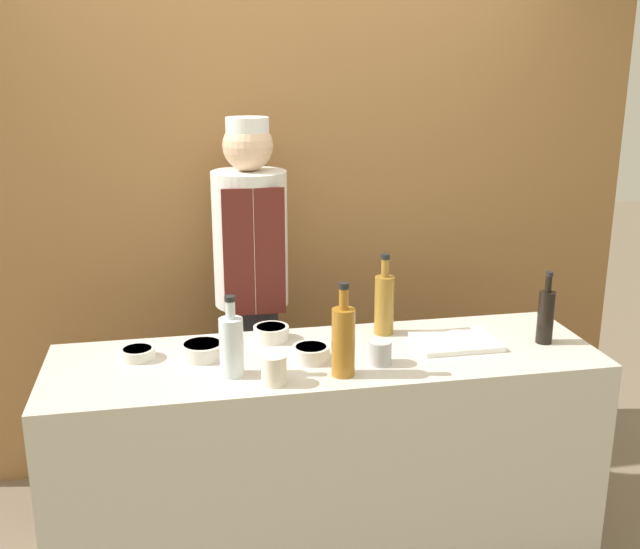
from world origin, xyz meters
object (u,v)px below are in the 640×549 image
at_px(chef_center, 252,297).
at_px(bottle_amber, 343,339).
at_px(sauce_bowl_red, 203,349).
at_px(bottle_clear, 231,345).
at_px(sauce_bowl_purple, 311,353).
at_px(cutting_board, 456,342).
at_px(cup_steel, 380,352).
at_px(cup_cream, 274,370).
at_px(bottle_soy, 546,315).
at_px(sauce_bowl_brown, 138,353).
at_px(bottle_vinegar, 384,303).
at_px(sauce_bowl_yellow, 271,332).

bearing_deg(chef_center, bottle_amber, -73.34).
bearing_deg(sauce_bowl_red, bottle_amber, -28.32).
relative_size(bottle_clear, chef_center, 0.17).
relative_size(sauce_bowl_red, sauce_bowl_purple, 1.21).
distance_m(sauce_bowl_purple, cutting_board, 0.59).
xyz_separation_m(sauce_bowl_purple, chef_center, (-0.15, 0.64, 0.02)).
bearing_deg(cup_steel, cutting_board, 20.89).
xyz_separation_m(sauce_bowl_red, cup_cream, (0.23, -0.29, 0.02)).
relative_size(bottle_soy, cup_cream, 2.76).
xyz_separation_m(cutting_board, cup_cream, (-0.74, -0.23, 0.04)).
height_order(cup_steel, cup_cream, cup_cream).
distance_m(sauce_bowl_purple, sauce_bowl_brown, 0.64).
height_order(bottle_vinegar, cup_steel, bottle_vinegar).
relative_size(sauce_bowl_yellow, cutting_board, 0.44).
distance_m(sauce_bowl_purple, bottle_amber, 0.20).
xyz_separation_m(cutting_board, bottle_amber, (-0.50, -0.20, 0.12)).
bearing_deg(cup_cream, bottle_soy, 9.50).
bearing_deg(cutting_board, chef_center, 141.21).
height_order(sauce_bowl_red, cutting_board, sauce_bowl_red).
bearing_deg(sauce_bowl_yellow, bottle_soy, -12.58).
xyz_separation_m(sauce_bowl_purple, sauce_bowl_yellow, (-0.12, 0.24, 0.00)).
height_order(sauce_bowl_purple, bottle_vinegar, bottle_vinegar).
distance_m(bottle_clear, chef_center, 0.74).
distance_m(sauce_bowl_red, cup_cream, 0.37).
height_order(sauce_bowl_brown, cutting_board, sauce_bowl_brown).
bearing_deg(sauce_bowl_purple, sauce_bowl_yellow, 116.37).
bearing_deg(sauce_bowl_red, cup_cream, -51.40).
height_order(sauce_bowl_purple, cup_steel, cup_steel).
bearing_deg(bottle_vinegar, sauce_bowl_purple, -147.02).
bearing_deg(bottle_amber, chef_center, 106.66).
bearing_deg(cup_steel, sauce_bowl_brown, 165.85).
height_order(sauce_bowl_red, bottle_soy, bottle_soy).
relative_size(sauce_bowl_red, cutting_board, 0.53).
relative_size(sauce_bowl_red, sauce_bowl_yellow, 1.20).
height_order(sauce_bowl_yellow, cup_cream, cup_cream).
xyz_separation_m(sauce_bowl_brown, bottle_clear, (0.33, -0.22, 0.09)).
distance_m(sauce_bowl_yellow, bottle_clear, 0.37).
relative_size(sauce_bowl_yellow, bottle_clear, 0.48).
xyz_separation_m(bottle_vinegar, cup_cream, (-0.50, -0.40, -0.08)).
relative_size(sauce_bowl_brown, chef_center, 0.07).
bearing_deg(cup_steel, bottle_clear, 179.90).
xyz_separation_m(cutting_board, cup_steel, (-0.34, -0.13, 0.03)).
distance_m(bottle_amber, bottle_soy, 0.85).
height_order(sauce_bowl_brown, sauce_bowl_yellow, sauce_bowl_yellow).
bearing_deg(cup_cream, sauce_bowl_brown, 145.67).
distance_m(sauce_bowl_yellow, cup_steel, 0.48).
distance_m(bottle_vinegar, bottle_amber, 0.45).
bearing_deg(bottle_vinegar, chef_center, 139.23).
height_order(bottle_vinegar, cup_cream, bottle_vinegar).
relative_size(cutting_board, bottle_amber, 0.93).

